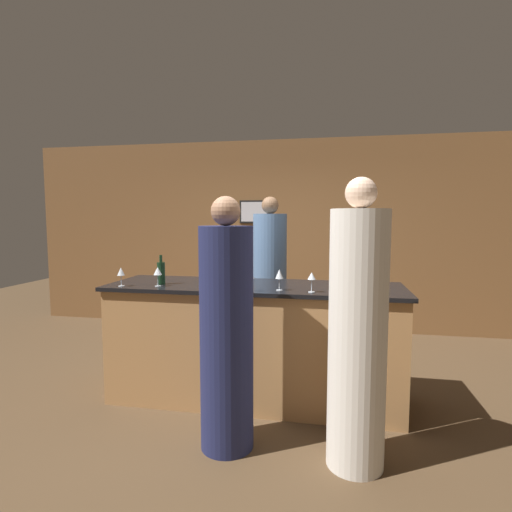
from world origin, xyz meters
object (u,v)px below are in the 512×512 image
at_px(wine_bottle_1, 356,270).
at_px(ice_bucket, 231,271).
at_px(guest_0, 227,334).
at_px(guest_1, 358,336).
at_px(wine_bottle_2, 341,275).
at_px(wine_bottle_0, 161,273).
at_px(bartender, 270,287).

relative_size(wine_bottle_1, ice_bucket, 1.48).
xyz_separation_m(guest_0, wine_bottle_1, (0.95, 1.03, 0.35)).
relative_size(guest_1, ice_bucket, 9.40).
xyz_separation_m(wine_bottle_2, ice_bucket, (-1.00, 0.10, -0.00)).
bearing_deg(guest_0, wine_bottle_0, 139.81).
height_order(guest_0, wine_bottle_1, guest_0).
distance_m(guest_1, wine_bottle_1, 1.13).
distance_m(wine_bottle_0, wine_bottle_1, 1.77).
height_order(wine_bottle_1, ice_bucket, wine_bottle_1).
xyz_separation_m(guest_1, ice_bucket, (-1.09, 0.97, 0.27)).
distance_m(bartender, wine_bottle_2, 1.22).
height_order(wine_bottle_0, ice_bucket, wine_bottle_0).
xyz_separation_m(wine_bottle_0, ice_bucket, (0.59, 0.25, -0.00)).
xyz_separation_m(bartender, wine_bottle_2, (0.76, -0.91, 0.29)).
height_order(guest_0, ice_bucket, guest_0).
bearing_deg(bartender, wine_bottle_0, 52.18).
bearing_deg(wine_bottle_2, guest_1, -83.95).
xyz_separation_m(bartender, guest_1, (0.85, -1.78, 0.01)).
bearing_deg(ice_bucket, wine_bottle_1, 5.92).
bearing_deg(wine_bottle_1, bartender, 142.54).
distance_m(guest_1, wine_bottle_0, 1.85).
height_order(wine_bottle_2, ice_bucket, wine_bottle_2).
xyz_separation_m(guest_1, wine_bottle_2, (-0.09, 0.87, 0.28)).
bearing_deg(guest_0, wine_bottle_2, 45.23).
xyz_separation_m(bartender, wine_bottle_0, (-0.83, -1.07, 0.29)).
bearing_deg(wine_bottle_0, wine_bottle_2, 5.52).
bearing_deg(guest_0, guest_1, -3.38).
xyz_separation_m(guest_0, wine_bottle_0, (-0.78, 0.66, 0.33)).
distance_m(bartender, ice_bucket, 0.89).
bearing_deg(guest_1, wine_bottle_1, 87.38).
bearing_deg(ice_bucket, wine_bottle_2, -5.77).
xyz_separation_m(bartender, wine_bottle_1, (0.90, -0.69, 0.30)).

